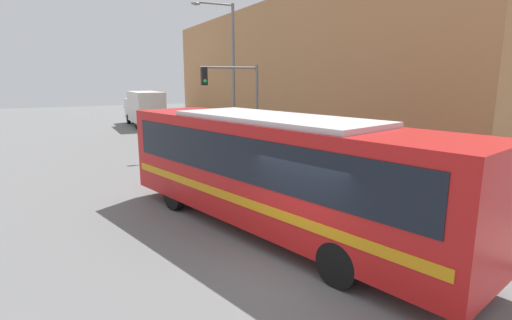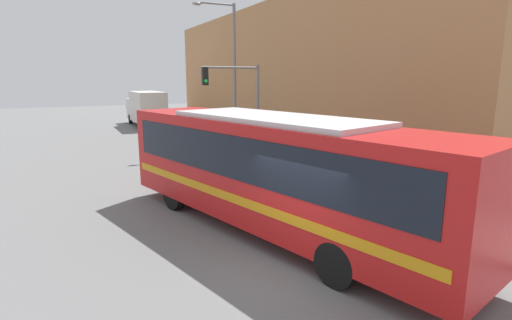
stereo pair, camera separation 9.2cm
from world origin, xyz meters
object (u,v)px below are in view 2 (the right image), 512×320
(city_bus, at_px, (272,166))
(traffic_light_pole, at_px, (238,93))
(delivery_truck, at_px, (146,107))
(fire_hydrant, at_px, (378,190))
(parking_meter, at_px, (275,144))
(street_lamp, at_px, (230,64))

(city_bus, height_order, traffic_light_pole, traffic_light_pole)
(delivery_truck, relative_size, fire_hydrant, 11.00)
(parking_meter, distance_m, street_lamp, 6.93)
(parking_meter, relative_size, street_lamp, 0.15)
(parking_meter, bearing_deg, delivery_truck, 97.75)
(fire_hydrant, xyz_separation_m, street_lamp, (-0.06, 13.01, 4.61))
(traffic_light_pole, xyz_separation_m, street_lamp, (0.97, 3.38, 1.62))
(traffic_light_pole, bearing_deg, city_bus, -108.98)
(fire_hydrant, bearing_deg, parking_meter, 90.00)
(city_bus, xyz_separation_m, street_lamp, (4.49, 13.63, 3.19))
(city_bus, relative_size, street_lamp, 1.37)
(city_bus, distance_m, parking_meter, 9.28)
(street_lamp, bearing_deg, city_bus, -108.25)
(city_bus, height_order, fire_hydrant, city_bus)
(street_lamp, bearing_deg, fire_hydrant, -89.74)
(city_bus, relative_size, parking_meter, 9.22)
(delivery_truck, height_order, fire_hydrant, delivery_truck)
(delivery_truck, height_order, street_lamp, street_lamp)
(delivery_truck, bearing_deg, traffic_light_pole, -84.69)
(delivery_truck, height_order, traffic_light_pole, traffic_light_pole)
(traffic_light_pole, bearing_deg, delivery_truck, 95.31)
(fire_hydrant, relative_size, parking_meter, 0.56)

